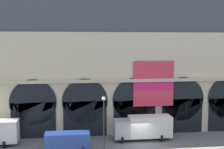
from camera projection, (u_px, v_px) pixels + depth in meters
The scene contains 5 objects.
ground_plane at pixel (142, 146), 38.47m from camera, with size 200.00×200.00×0.00m, color slate.
station_building at pixel (132, 68), 44.48m from camera, with size 42.25×4.44×18.79m.
van_midwest at pixel (67, 141), 36.51m from camera, with size 5.20×2.48×2.20m.
box_truck_center at pixel (143, 127), 40.77m from camera, with size 7.50×2.91×3.12m.
street_lamp_quayside at pixel (104, 119), 33.81m from camera, with size 0.44×0.44×6.90m.
Camera 1 is at (-8.53, -36.57, 12.68)m, focal length 50.14 mm.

